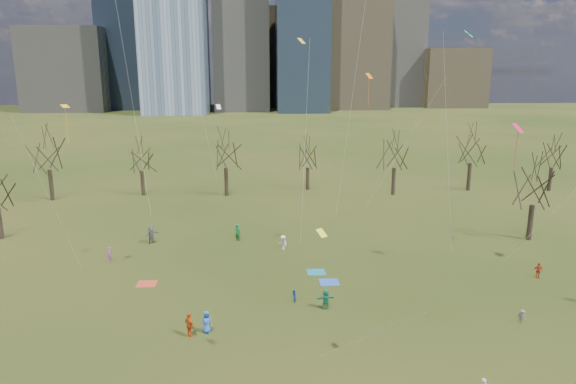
{
  "coord_description": "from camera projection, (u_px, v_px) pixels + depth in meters",
  "views": [
    {
      "loc": [
        -2.89,
        -32.03,
        17.4
      ],
      "look_at": [
        0.0,
        12.0,
        7.0
      ],
      "focal_mm": 32.0,
      "sensor_mm": 36.0,
      "label": 1
    }
  ],
  "objects": [
    {
      "name": "kites_airborne",
      "position": [
        338.0,
        107.0,
        45.11
      ],
      "size": [
        60.18,
        47.05,
        32.53
      ],
      "color": "#F8A314",
      "rests_on": "ground"
    },
    {
      "name": "bare_tree_row",
      "position": [
        275.0,
        156.0,
        70.03
      ],
      "size": [
        113.04,
        29.8,
        9.5
      ],
      "color": "black",
      "rests_on": "ground"
    },
    {
      "name": "person_8",
      "position": [
        294.0,
        296.0,
        39.53
      ],
      "size": [
        0.41,
        0.51,
        1.01
      ],
      "primitive_type": "imported",
      "rotation": [
        0.0,
        0.0,
        4.78
      ],
      "color": "#2546A2",
      "rests_on": "ground"
    },
    {
      "name": "person_3",
      "position": [
        522.0,
        316.0,
        36.25
      ],
      "size": [
        0.6,
        0.76,
        1.03
      ],
      "primitive_type": "imported",
      "rotation": [
        0.0,
        0.0,
        1.94
      ],
      "color": "#5C5C61",
      "rests_on": "ground"
    },
    {
      "name": "blanket_navy",
      "position": [
        329.0,
        282.0,
        43.37
      ],
      "size": [
        1.6,
        1.5,
        0.03
      ],
      "primitive_type": "cube",
      "color": "#2552AC",
      "rests_on": "ground"
    },
    {
      "name": "blanket_teal",
      "position": [
        316.0,
        272.0,
        45.54
      ],
      "size": [
        1.6,
        1.5,
        0.03
      ],
      "primitive_type": "cube",
      "color": "#17698E",
      "rests_on": "ground"
    },
    {
      "name": "person_9",
      "position": [
        283.0,
        242.0,
        51.26
      ],
      "size": [
        1.02,
        1.08,
        1.47
      ],
      "primitive_type": "imported",
      "rotation": [
        0.0,
        0.0,
        5.4
      ],
      "color": "white",
      "rests_on": "ground"
    },
    {
      "name": "person_5",
      "position": [
        326.0,
        299.0,
        38.37
      ],
      "size": [
        1.49,
        0.65,
        1.55
      ],
      "primitive_type": "imported",
      "rotation": [
        0.0,
        0.0,
        3.28
      ],
      "color": "#1B7D5B",
      "rests_on": "ground"
    },
    {
      "name": "person_0",
      "position": [
        207.0,
        322.0,
        34.84
      ],
      "size": [
        0.84,
        0.61,
        1.59
      ],
      "primitive_type": "imported",
      "rotation": [
        0.0,
        0.0,
        0.14
      ],
      "color": "#285DB0",
      "rests_on": "ground"
    },
    {
      "name": "downtown_skyline",
      "position": [
        254.0,
        22.0,
        230.76
      ],
      "size": [
        212.5,
        78.0,
        118.0
      ],
      "color": "slate",
      "rests_on": "ground"
    },
    {
      "name": "person_4",
      "position": [
        190.0,
        325.0,
        34.31
      ],
      "size": [
        0.94,
        1.04,
        1.7
      ],
      "primitive_type": "imported",
      "rotation": [
        0.0,
        0.0,
        2.23
      ],
      "color": "#CA4C16",
      "rests_on": "ground"
    },
    {
      "name": "person_10",
      "position": [
        538.0,
        270.0,
        44.16
      ],
      "size": [
        0.84,
        0.41,
        1.38
      ],
      "primitive_type": "imported",
      "rotation": [
        0.0,
        0.0,
        6.19
      ],
      "color": "red",
      "rests_on": "ground"
    },
    {
      "name": "ground",
      "position": [
        299.0,
        331.0,
        35.29
      ],
      "size": [
        500.0,
        500.0,
        0.0
      ],
      "primitive_type": "plane",
      "color": "black",
      "rests_on": "ground"
    },
    {
      "name": "person_13",
      "position": [
        238.0,
        232.0,
        53.85
      ],
      "size": [
        0.79,
        0.75,
        1.82
      ],
      "primitive_type": "imported",
      "rotation": [
        0.0,
        0.0,
        2.51
      ],
      "color": "#16652D",
      "rests_on": "ground"
    },
    {
      "name": "person_11",
      "position": [
        151.0,
        234.0,
        53.05
      ],
      "size": [
        1.62,
        1.65,
        1.89
      ],
      "primitive_type": "imported",
      "rotation": [
        0.0,
        0.0,
        0.8
      ],
      "color": "#5E5F63",
      "rests_on": "ground"
    },
    {
      "name": "blanket_crimson",
      "position": [
        147.0,
        284.0,
        43.03
      ],
      "size": [
        1.6,
        1.5,
        0.03
      ],
      "primitive_type": "cube",
      "color": "#B63A24",
      "rests_on": "ground"
    },
    {
      "name": "person_7",
      "position": [
        109.0,
        255.0,
        47.83
      ],
      "size": [
        0.45,
        0.6,
        1.48
      ],
      "primitive_type": "imported",
      "rotation": [
        0.0,
        0.0,
        4.91
      ],
      "color": "#9A4D9A",
      "rests_on": "ground"
    }
  ]
}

